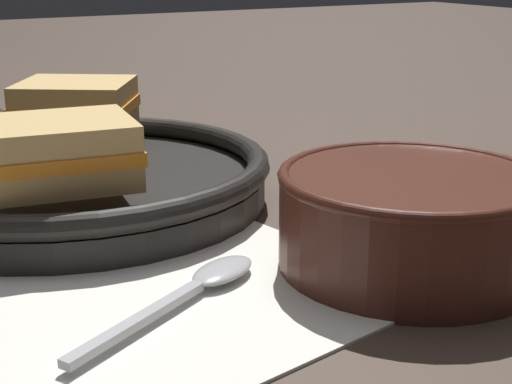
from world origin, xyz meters
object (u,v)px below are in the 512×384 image
Objects in this scene: soup_bowl at (410,214)px; sandwich_near_left at (63,152)px; sandwich_near_right at (76,107)px; spoon at (202,283)px; skillet at (73,178)px.

sandwich_near_left is at bearing 136.87° from soup_bowl.
soup_bowl is 1.31× the size of sandwich_near_right.
sandwich_near_left is at bearing -110.72° from sandwich_near_right.
spoon is 0.22m from skillet.
skillet is (-0.15, 0.25, -0.02)m from soup_bowl.
soup_bowl reaches higher than skillet.
sandwich_near_left is at bearing -110.15° from skillet.
skillet is 3.48× the size of sandwich_near_right.
sandwich_near_right is at bearing 68.67° from skillet.
skillet is at bearing 120.84° from soup_bowl.
sandwich_near_left and sandwich_near_right have the same top height.
soup_bowl is 1.12× the size of spoon.
soup_bowl is 1.55× the size of sandwich_near_left.
soup_bowl reaches higher than spoon.
sandwich_near_right is at bearing 109.97° from soup_bowl.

